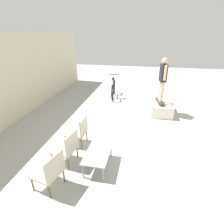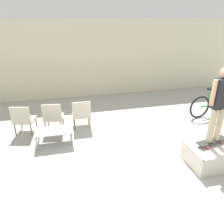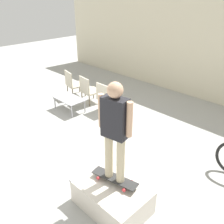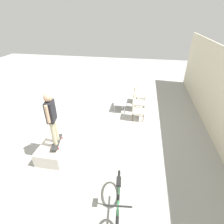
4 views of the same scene
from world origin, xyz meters
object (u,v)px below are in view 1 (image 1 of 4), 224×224
at_px(skateboard_on_ramp, 160,101).
at_px(bicycle, 113,89).
at_px(skate_ramp_box, 162,108).
at_px(patio_chair_center, 67,147).
at_px(patio_chair_right, 79,130).
at_px(patio_chair_left, 50,171).
at_px(coffee_table, 98,154).
at_px(person_skater, 163,77).

relative_size(skateboard_on_ramp, bicycle, 0.47).
height_order(skate_ramp_box, patio_chair_center, patio_chair_center).
height_order(skate_ramp_box, patio_chair_right, patio_chair_right).
xyz_separation_m(skate_ramp_box, patio_chair_left, (-4.28, 2.43, 0.24)).
bearing_deg(patio_chair_center, patio_chair_right, -172.35).
bearing_deg(bicycle, skate_ramp_box, -131.12).
bearing_deg(coffee_table, skateboard_on_ramp, -24.71).
xyz_separation_m(skate_ramp_box, patio_chair_right, (-2.67, 2.43, 0.24)).
xyz_separation_m(person_skater, bicycle, (1.63, 2.17, -1.09)).
relative_size(patio_chair_center, patio_chair_right, 1.00).
relative_size(patio_chair_left, patio_chair_right, 1.00).
distance_m(patio_chair_right, bicycle, 4.26).
distance_m(patio_chair_center, bicycle, 5.06).
xyz_separation_m(skate_ramp_box, skateboard_on_ramp, (-0.04, 0.10, 0.30)).
bearing_deg(skateboard_on_ramp, patio_chair_left, 139.26).
height_order(skateboard_on_ramp, patio_chair_center, patio_chair_center).
relative_size(skateboard_on_ramp, patio_chair_center, 0.95).
distance_m(skateboard_on_ramp, coffee_table, 3.77).
relative_size(skateboard_on_ramp, patio_chair_right, 0.95).
bearing_deg(skate_ramp_box, skateboard_on_ramp, 113.03).
xyz_separation_m(skateboard_on_ramp, patio_chair_right, (-2.63, 2.33, -0.06)).
bearing_deg(coffee_table, bicycle, 6.70).
relative_size(skate_ramp_box, person_skater, 0.73).
bearing_deg(skateboard_on_ramp, coffee_table, 143.40).
relative_size(patio_chair_center, bicycle, 0.50).
xyz_separation_m(coffee_table, bicycle, (5.05, 0.59, 0.04)).
distance_m(skate_ramp_box, skateboard_on_ramp, 0.32).
xyz_separation_m(coffee_table, patio_chair_left, (-0.81, 0.76, 0.11)).
bearing_deg(patio_chair_left, skate_ramp_box, 163.56).
height_order(person_skater, coffee_table, person_skater).
bearing_deg(patio_chair_left, bicycle, -168.44).
bearing_deg(skate_ramp_box, patio_chair_right, 137.74).
bearing_deg(skateboard_on_ramp, patio_chair_right, 126.57).
xyz_separation_m(patio_chair_left, patio_chair_center, (0.80, -0.00, 0.00)).
distance_m(person_skater, patio_chair_right, 3.66).
xyz_separation_m(person_skater, patio_chair_left, (-4.23, 2.33, -1.02)).
distance_m(skate_ramp_box, patio_chair_center, 4.25).
bearing_deg(person_skater, patio_chair_right, 127.99).
bearing_deg(skateboard_on_ramp, skate_ramp_box, -78.86).
bearing_deg(coffee_table, patio_chair_left, 137.00).
bearing_deg(person_skater, patio_chair_center, 135.35).
xyz_separation_m(skate_ramp_box, coffee_table, (-3.46, 1.67, 0.13)).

